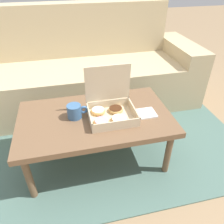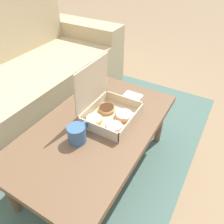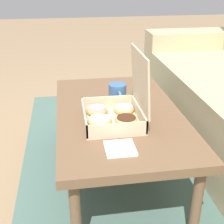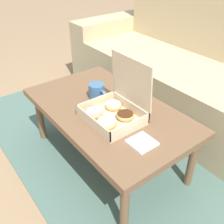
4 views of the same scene
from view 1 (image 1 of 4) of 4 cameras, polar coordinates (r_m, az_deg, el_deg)
ground_plane at (r=1.81m, az=-4.30°, el=-10.00°), size 12.00×12.00×0.00m
area_rug at (r=2.03m, az=-5.71°, el=-4.07°), size 2.47×1.82×0.01m
couch at (r=2.29m, az=-8.00°, el=9.85°), size 2.35×0.79×0.95m
coffee_table at (r=1.52m, az=-4.40°, el=-2.28°), size 1.04×0.61×0.40m
pastry_box at (r=1.45m, az=-0.56°, el=0.54°), size 0.31×0.27×0.33m
coffee_mug at (r=1.47m, az=-9.67°, el=0.17°), size 0.14×0.09×0.09m
napkin_stack at (r=1.53m, az=9.05°, el=-0.30°), size 0.12×0.12×0.01m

